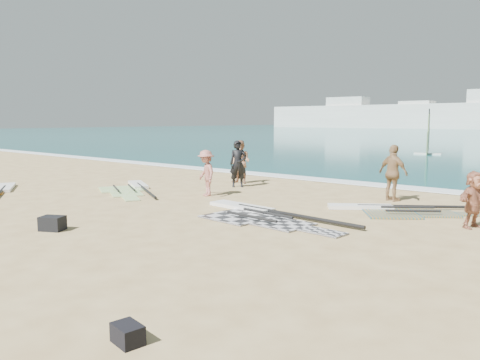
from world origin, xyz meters
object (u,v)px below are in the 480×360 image
Objects in this scene: gear_bag_near at (52,223)px; beachgoer_right at (474,199)px; beachgoer_back at (393,173)px; rig_grey at (257,214)px; person_wetsuit at (238,164)px; rig_green at (132,189)px; gear_bag_far at (128,334)px; beachgoer_left at (241,162)px; rig_orange at (393,210)px; beachgoer_mid at (206,173)px.

gear_bag_near is 11.20m from beachgoer_right.
beachgoer_right is at bearing 157.31° from beachgoer_back.
rig_grey is 6.24m from person_wetsuit.
rig_grey is at bearing 22.13° from rig_green.
beachgoer_back is at bearing 53.53° from rig_green.
gear_bag_far is at bearing -168.64° from beachgoer_right.
gear_bag_near is 0.30× the size of beachgoer_left.
rig_orange is 2.66× the size of beachgoer_mid.
beachgoer_left reaches higher than rig_orange.
beachgoer_left is (-7.95, 1.99, 0.94)m from rig_orange.
gear_bag_near is 0.29× the size of person_wetsuit.
beachgoer_mid is (0.60, -2.60, -0.13)m from person_wetsuit.
beachgoer_back is at bearing 63.25° from gear_bag_near.
rig_orange is 10.82m from gear_bag_far.
beachgoer_mid reaches higher than gear_bag_near.
beachgoer_left is (-2.06, 10.20, 0.80)m from gear_bag_near.
beachgoer_back reaches higher than rig_grey.
gear_bag_far reaches higher than rig_orange.
gear_bag_far is 14.37m from person_wetsuit.
gear_bag_far is 0.24× the size of beachgoer_mid.
rig_grey is 8.37m from gear_bag_far.
beachgoer_back is at bearing 56.21° from beachgoer_mid.
beachgoer_left is 1.12× the size of beachgoer_mid.
gear_bag_near reaches higher than rig_grey.
beachgoer_back is (5.90, 3.45, 0.13)m from beachgoer_mid.
beachgoer_right reaches higher than gear_bag_far.
beachgoer_back is (5.09, 10.10, 0.82)m from gear_bag_near.
gear_bag_near is at bearing -128.31° from person_wetsuit.
gear_bag_near is at bearing -84.26° from beachgoer_left.
beachgoer_mid is at bearing -123.99° from person_wetsuit.
beachgoer_left reaches higher than gear_bag_far.
rig_green is at bearing -176.74° from person_wetsuit.
gear_bag_far is at bearing -8.50° from rig_green.
gear_bag_near is 0.38× the size of beachgoer_right.
rig_grey is 9.61× the size of gear_bag_near.
beachgoer_mid is (-3.81, 1.72, 0.83)m from rig_grey.
beachgoer_back reaches higher than gear_bag_near.
rig_orange is at bearing 54.32° from gear_bag_near.
gear_bag_near reaches higher than rig_orange.
rig_grey is at bearing 84.51° from beachgoer_back.
person_wetsuit is 6.56m from beachgoer_back.
rig_orange is 10.88× the size of gear_bag_far.
gear_bag_near is at bearing 158.84° from gear_bag_far.
beachgoer_mid is (3.48, 0.86, 0.83)m from rig_green.
rig_green is 2.25× the size of beachgoer_back.
rig_grey is 5.66m from beachgoer_back.
gear_bag_near is 7.16m from gear_bag_far.
person_wetsuit is at bearing 136.08° from rig_orange.
person_wetsuit is 1.14× the size of beachgoer_mid.
beachgoer_right is at bearing 29.04° from rig_grey.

